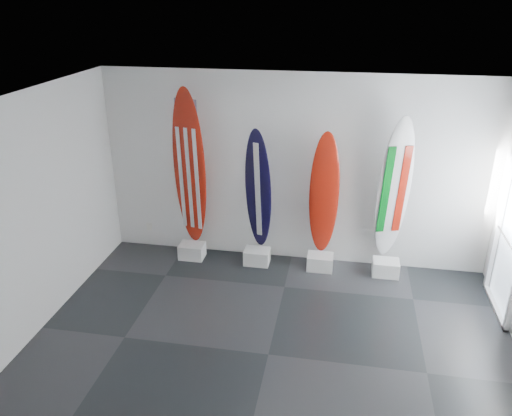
% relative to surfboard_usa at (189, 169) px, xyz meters
% --- Properties ---
extents(floor, '(6.00, 6.00, 0.00)m').
position_rel_surfboard_usa_xyz_m(floor, '(1.61, -2.28, -1.51)').
color(floor, black).
rests_on(floor, ground).
extents(ceiling, '(6.00, 6.00, 0.00)m').
position_rel_surfboard_usa_xyz_m(ceiling, '(1.61, -2.28, 1.49)').
color(ceiling, white).
rests_on(ceiling, wall_back).
extents(wall_back, '(6.00, 0.00, 6.00)m').
position_rel_surfboard_usa_xyz_m(wall_back, '(1.61, 0.22, -0.01)').
color(wall_back, silver).
rests_on(wall_back, ground).
extents(wall_left, '(0.00, 5.00, 5.00)m').
position_rel_surfboard_usa_xyz_m(wall_left, '(-1.39, -2.28, -0.01)').
color(wall_left, silver).
rests_on(wall_left, ground).
extents(display_block_usa, '(0.40, 0.30, 0.24)m').
position_rel_surfboard_usa_xyz_m(display_block_usa, '(0.00, -0.10, -1.39)').
color(display_block_usa, white).
rests_on(display_block_usa, floor).
extents(surfboard_usa, '(0.60, 0.32, 2.55)m').
position_rel_surfboard_usa_xyz_m(surfboard_usa, '(0.00, 0.00, 0.00)').
color(surfboard_usa, '#9B190B').
rests_on(surfboard_usa, display_block_usa).
extents(display_block_navy, '(0.40, 0.30, 0.24)m').
position_rel_surfboard_usa_xyz_m(display_block_navy, '(1.08, -0.10, -1.39)').
color(display_block_navy, white).
rests_on(display_block_navy, floor).
extents(surfboard_navy, '(0.50, 0.37, 1.98)m').
position_rel_surfboard_usa_xyz_m(surfboard_navy, '(1.08, 0.00, -0.28)').
color(surfboard_navy, black).
rests_on(surfboard_navy, display_block_navy).
extents(display_block_swiss, '(0.40, 0.30, 0.24)m').
position_rel_surfboard_usa_xyz_m(display_block_swiss, '(2.09, -0.10, -1.39)').
color(display_block_swiss, white).
rests_on(display_block_swiss, floor).
extents(surfboard_swiss, '(0.46, 0.22, 1.98)m').
position_rel_surfboard_usa_xyz_m(surfboard_swiss, '(2.09, 0.00, -0.28)').
color(surfboard_swiss, '#9B190B').
rests_on(surfboard_swiss, display_block_swiss).
extents(display_block_italy, '(0.40, 0.30, 0.24)m').
position_rel_surfboard_usa_xyz_m(display_block_italy, '(3.10, -0.10, -1.39)').
color(display_block_italy, white).
rests_on(display_block_italy, floor).
extents(surfboard_italy, '(0.59, 0.47, 2.27)m').
position_rel_surfboard_usa_xyz_m(surfboard_italy, '(3.10, 0.00, -0.14)').
color(surfboard_italy, silver).
rests_on(surfboard_italy, display_block_italy).
extents(wall_outlet, '(0.09, 0.02, 0.13)m').
position_rel_surfboard_usa_xyz_m(wall_outlet, '(-0.84, 0.20, -1.16)').
color(wall_outlet, silver).
rests_on(wall_outlet, wall_back).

